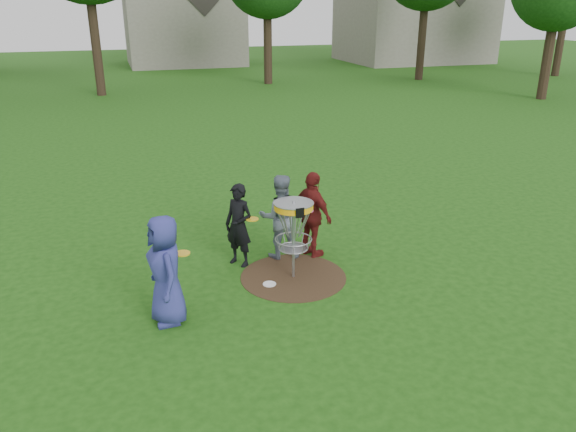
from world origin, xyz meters
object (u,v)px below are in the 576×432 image
object	(u,v)px
player_black	(239,225)
player_maroon	(312,215)
player_blue	(166,270)
player_grey	(280,216)
disc_golf_basket	(294,221)

from	to	relation	value
player_black	player_maroon	distance (m)	1.35
player_blue	player_maroon	world-z (taller)	player_blue
player_black	player_grey	size ratio (longest dim) A/B	0.95
player_blue	disc_golf_basket	size ratio (longest dim) A/B	1.19
player_maroon	disc_golf_basket	size ratio (longest dim) A/B	1.15
player_grey	player_maroon	bearing A→B (deg)	174.22
player_maroon	player_black	bearing A→B (deg)	66.00
player_blue	disc_golf_basket	world-z (taller)	player_blue
player_blue	disc_golf_basket	distance (m)	2.30
player_grey	disc_golf_basket	bearing A→B (deg)	96.83
player_blue	player_grey	xyz separation A→B (m)	(2.19, 1.65, -0.04)
player_black	disc_golf_basket	world-z (taller)	player_black
player_blue	player_black	size ratio (longest dim) A/B	1.10
player_grey	disc_golf_basket	world-z (taller)	player_grey
player_blue	disc_golf_basket	bearing A→B (deg)	101.22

